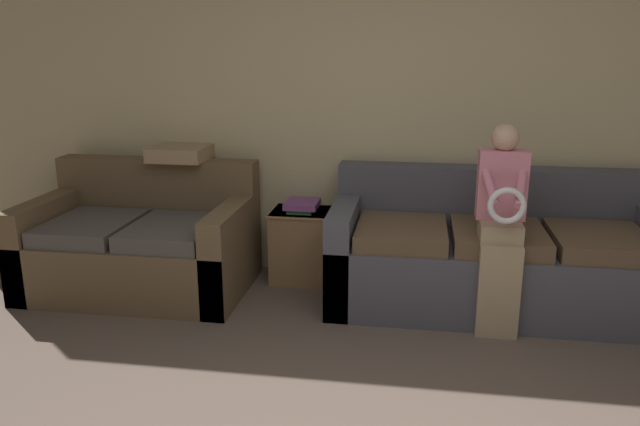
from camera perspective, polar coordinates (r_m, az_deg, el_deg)
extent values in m
cube|color=#C6B789|center=(4.54, 7.00, 9.79)|extent=(7.27, 0.06, 2.55)
cube|color=#4C4C56|center=(4.30, 15.55, -5.34)|extent=(2.15, 0.90, 0.46)
cube|color=#4C4C56|center=(4.51, 15.48, 1.44)|extent=(2.15, 0.20, 0.42)
cube|color=#4C4C56|center=(4.26, 2.24, -3.47)|extent=(0.16, 0.90, 0.67)
cube|color=brown|center=(4.08, 7.47, -1.80)|extent=(0.57, 0.66, 0.11)
cube|color=brown|center=(4.12, 15.98, -2.14)|extent=(0.57, 0.66, 0.11)
cube|color=brown|center=(4.24, 24.18, -2.42)|extent=(0.57, 0.66, 0.11)
cube|color=brown|center=(4.62, -16.04, -4.23)|extent=(1.51, 0.96, 0.41)
cube|color=brown|center=(4.83, -14.55, 2.12)|extent=(1.51, 0.20, 0.46)
cube|color=brown|center=(4.90, -23.33, -2.35)|extent=(0.16, 0.96, 0.64)
cube|color=brown|center=(4.34, -8.01, -3.40)|extent=(0.16, 0.96, 0.64)
cube|color=#514C47|center=(4.59, -20.17, -1.28)|extent=(0.56, 0.72, 0.11)
cube|color=#514C47|center=(4.33, -13.26, -1.69)|extent=(0.56, 0.72, 0.11)
cube|color=tan|center=(3.86, 15.99, -6.90)|extent=(0.24, 0.10, 0.57)
cube|color=tan|center=(3.88, 16.12, -1.50)|extent=(0.24, 0.28, 0.11)
cube|color=#D17A8E|center=(3.89, 16.29, 2.52)|extent=(0.29, 0.14, 0.42)
sphere|color=tan|center=(3.84, 16.60, 6.62)|extent=(0.16, 0.16, 0.16)
torus|color=silver|center=(3.64, 16.71, 0.63)|extent=(0.21, 0.04, 0.21)
cylinder|color=#D17A8E|center=(3.74, 15.20, 2.60)|extent=(0.11, 0.31, 0.23)
cylinder|color=#D17A8E|center=(3.76, 17.92, 2.47)|extent=(0.11, 0.31, 0.23)
cube|color=olive|center=(4.58, -1.56, -2.99)|extent=(0.44, 0.36, 0.53)
cube|color=#9A724A|center=(4.51, -1.59, 0.11)|extent=(0.46, 0.38, 0.02)
cube|color=#3D8451|center=(4.52, -1.63, 0.46)|extent=(0.18, 0.27, 0.03)
cube|color=#7A4284|center=(4.48, -1.64, 0.83)|extent=(0.23, 0.26, 0.04)
cube|color=#A38460|center=(4.70, -12.62, 5.39)|extent=(0.40, 0.40, 0.10)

